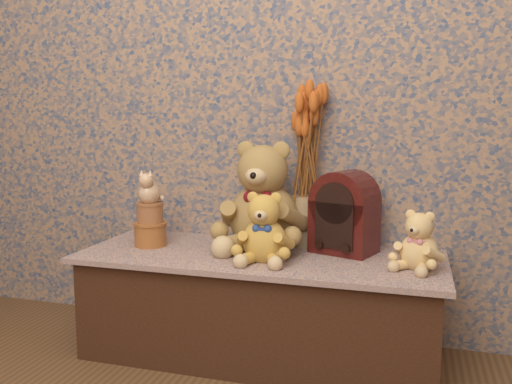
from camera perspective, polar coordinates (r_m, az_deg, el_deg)
display_shelf at (r=2.07m, az=0.40°, el=-11.90°), size 1.35×0.54×0.40m
teddy_large at (r=2.06m, az=0.86°, el=0.10°), size 0.36×0.43×0.45m
teddy_medium at (r=1.89m, az=0.93°, el=-3.41°), size 0.22×0.26×0.27m
teddy_small at (r=1.87m, az=17.09°, el=-4.68°), size 0.24×0.25×0.21m
cathedral_radio at (r=2.03m, az=9.44°, el=-2.09°), size 0.27×0.23×0.31m
ceramic_vase at (r=2.13m, az=5.34°, el=-3.10°), size 0.15×0.15×0.20m
dried_stalks at (r=2.09m, az=5.45°, el=4.70°), size 0.25×0.25×0.38m
biscuit_tin_lower at (r=2.16m, az=-11.20°, el=-4.46°), size 0.16×0.16×0.09m
biscuit_tin_upper at (r=2.15m, az=-11.26°, el=-2.22°), size 0.13×0.13×0.08m
cat_figurine at (r=2.13m, az=-11.34°, el=0.64°), size 0.11×0.12×0.14m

